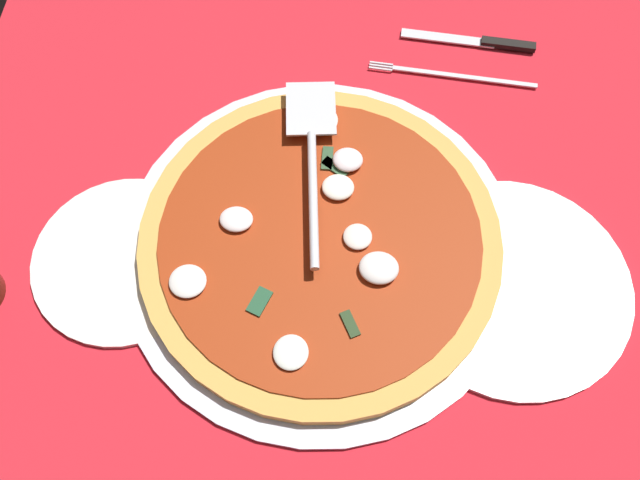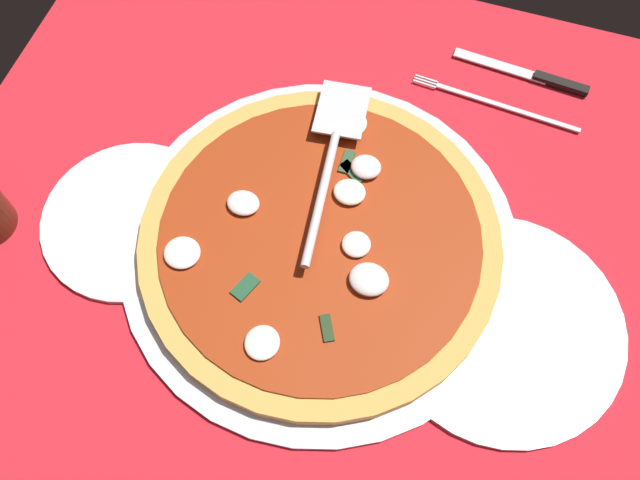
% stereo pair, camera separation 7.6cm
% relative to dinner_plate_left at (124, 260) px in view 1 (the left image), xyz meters
% --- Properties ---
extents(ground_plane, '(0.93, 0.93, 0.01)m').
position_rel_dinner_plate_left_xyz_m(ground_plane, '(0.23, -0.01, -0.01)').
color(ground_plane, red).
extents(checker_pattern, '(0.93, 0.93, 0.00)m').
position_rel_dinner_plate_left_xyz_m(checker_pattern, '(0.23, -0.01, -0.01)').
color(checker_pattern, white).
rests_on(checker_pattern, ground_plane).
extents(pizza_pan, '(0.45, 0.45, 0.01)m').
position_rel_dinner_plate_left_xyz_m(pizza_pan, '(0.22, 0.04, -0.00)').
color(pizza_pan, silver).
rests_on(pizza_pan, ground_plane).
extents(dinner_plate_left, '(0.20, 0.20, 0.01)m').
position_rel_dinner_plate_left_xyz_m(dinner_plate_left, '(0.00, 0.00, 0.00)').
color(dinner_plate_left, white).
rests_on(dinner_plate_left, ground_plane).
extents(dinner_plate_right, '(0.26, 0.26, 0.01)m').
position_rel_dinner_plate_left_xyz_m(dinner_plate_right, '(0.43, 0.01, 0.00)').
color(dinner_plate_right, white).
rests_on(dinner_plate_right, ground_plane).
extents(pizza, '(0.40, 0.40, 0.03)m').
position_rel_dinner_plate_left_xyz_m(pizza, '(0.21, 0.04, 0.01)').
color(pizza, gold).
rests_on(pizza, pizza_pan).
extents(pizza_server, '(0.07, 0.25, 0.01)m').
position_rel_dinner_plate_left_xyz_m(pizza_server, '(0.20, 0.13, 0.04)').
color(pizza_server, silver).
rests_on(pizza_server, pizza).
extents(place_setting_far, '(0.22, 0.15, 0.01)m').
position_rel_dinner_plate_left_xyz_m(place_setting_far, '(0.38, 0.32, -0.00)').
color(place_setting_far, white).
rests_on(place_setting_far, ground_plane).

